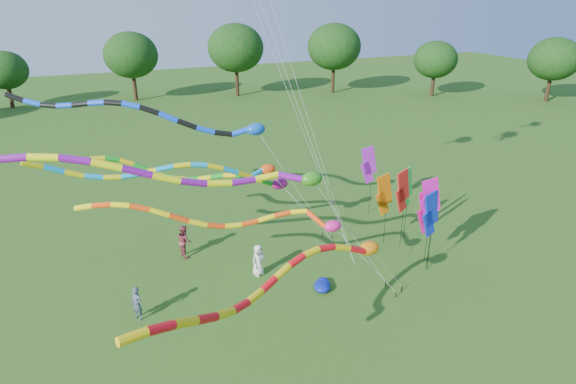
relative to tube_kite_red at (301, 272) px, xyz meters
name	(u,v)px	position (x,y,z in m)	size (l,w,h in m)	color
ground	(352,328)	(3.03, 1.23, -4.29)	(160.00, 160.00, 0.00)	#245115
tree_ring	(567,284)	(5.83, -5.61, 1.39)	(117.22, 122.04, 9.54)	#382314
tube_kite_red	(301,272)	(0.00, 0.00, 0.00)	(12.72, 5.95, 6.39)	black
tube_kite_orange	(243,219)	(-0.73, 4.28, 0.32)	(13.02, 3.46, 6.41)	black
tube_kite_purple	(175,173)	(-3.31, 4.59, 2.64)	(18.04, 2.90, 8.93)	black
tube_kite_blue	(163,117)	(-2.61, 11.16, 3.30)	(15.16, 6.90, 9.28)	black
tube_kite_cyan	(190,171)	(-1.95, 8.71, 1.17)	(14.39, 1.16, 7.41)	black
tube_kite_green	(216,177)	(-0.16, 10.69, -0.10)	(12.18, 3.69, 6.14)	black
banner_pole_red	(403,191)	(8.93, 6.34, -0.78)	(1.14, 0.40, 4.77)	black
banner_pole_green	(406,188)	(9.85, 7.23, -1.09)	(1.12, 0.47, 4.46)	black
banner_pole_magenta_a	(430,201)	(8.85, 3.99, -0.42)	(1.15, 0.31, 5.13)	black
banner_pole_magenta_b	(426,212)	(9.26, 4.66, -1.34)	(1.16, 0.18, 4.20)	black
banner_pole_orange	(384,195)	(8.35, 7.19, -1.23)	(1.16, 0.14, 4.31)	black
banner_pole_blue_a	(431,215)	(8.84, 3.83, -1.06)	(1.16, 0.29, 4.48)	black
banner_pole_violet	(368,165)	(9.75, 11.08, -0.93)	(1.16, 0.20, 4.62)	black
blue_nylon_heap	(325,286)	(3.33, 4.35, -4.12)	(1.46, 1.43, 0.37)	#0B1B9A
person_a	(258,260)	(0.80, 6.87, -3.44)	(0.82, 0.54, 1.68)	silver
person_b	(137,304)	(-5.37, 5.51, -3.48)	(0.59, 0.39, 1.61)	#424D5D
person_c	(184,241)	(-2.26, 10.27, -3.38)	(0.88, 0.69, 1.81)	brown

